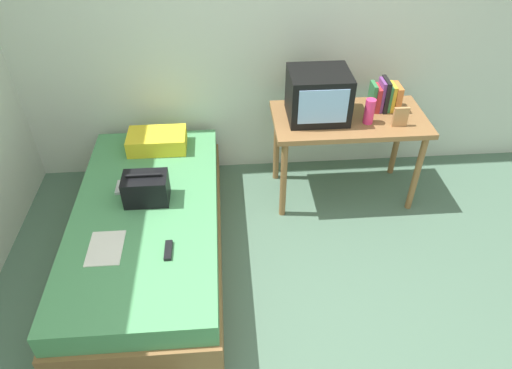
{
  "coord_description": "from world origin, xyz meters",
  "views": [
    {
      "loc": [
        -0.32,
        -1.49,
        2.52
      ],
      "look_at": [
        -0.12,
        1.02,
        0.51
      ],
      "focal_mm": 32.5,
      "sensor_mm": 36.0,
      "label": 1
    }
  ],
  "objects": [
    {
      "name": "desk",
      "position": [
        0.62,
        1.5,
        0.64
      ],
      "size": [
        1.16,
        0.6,
        0.73
      ],
      "color": "olive",
      "rests_on": "ground"
    },
    {
      "name": "bed",
      "position": [
        -0.89,
        0.9,
        0.22
      ],
      "size": [
        1.0,
        2.0,
        0.44
      ],
      "color": "olive",
      "rests_on": "ground"
    },
    {
      "name": "water_bottle",
      "position": [
        0.74,
        1.41,
        0.83
      ],
      "size": [
        0.07,
        0.07,
        0.19
      ],
      "primitive_type": "cylinder",
      "color": "#E53372",
      "rests_on": "desk"
    },
    {
      "name": "tv",
      "position": [
        0.37,
        1.52,
        0.91
      ],
      "size": [
        0.44,
        0.39,
        0.36
      ],
      "color": "black",
      "rests_on": "desk"
    },
    {
      "name": "ground_plane",
      "position": [
        0.0,
        0.0,
        0.0
      ],
      "size": [
        8.0,
        8.0,
        0.0
      ],
      "primitive_type": "plane",
      "color": "#4C6B56"
    },
    {
      "name": "magazine",
      "position": [
        -1.09,
        0.54,
        0.44
      ],
      "size": [
        0.21,
        0.29,
        0.01
      ],
      "primitive_type": "cube",
      "color": "white",
      "rests_on": "bed"
    },
    {
      "name": "picture_frame",
      "position": [
        0.95,
        1.34,
        0.81
      ],
      "size": [
        0.11,
        0.02,
        0.15
      ],
      "primitive_type": "cube",
      "color": "#B27F4C",
      "rests_on": "desk"
    },
    {
      "name": "remote_dark",
      "position": [
        -0.7,
        0.49,
        0.45
      ],
      "size": [
        0.04,
        0.16,
        0.02
      ],
      "primitive_type": "cube",
      "color": "black",
      "rests_on": "bed"
    },
    {
      "name": "pillow",
      "position": [
        -0.86,
        1.63,
        0.51
      ],
      "size": [
        0.45,
        0.28,
        0.13
      ],
      "primitive_type": "cube",
      "color": "yellow",
      "rests_on": "bed"
    },
    {
      "name": "wall_back",
      "position": [
        0.0,
        2.0,
        1.3
      ],
      "size": [
        5.2,
        0.1,
        2.6
      ],
      "primitive_type": "cube",
      "color": "silver",
      "rests_on": "ground"
    },
    {
      "name": "remote_silver",
      "position": [
        -1.09,
        1.13,
        0.45
      ],
      "size": [
        0.04,
        0.14,
        0.02
      ],
      "primitive_type": "cube",
      "color": "#B7B7BC",
      "rests_on": "bed"
    },
    {
      "name": "book_row",
      "position": [
        0.91,
        1.6,
        0.84
      ],
      "size": [
        0.22,
        0.17,
        0.25
      ],
      "color": "#337F47",
      "rests_on": "desk"
    },
    {
      "name": "handbag",
      "position": [
        -0.88,
        0.99,
        0.54
      ],
      "size": [
        0.3,
        0.2,
        0.23
      ],
      "color": "black",
      "rests_on": "bed"
    }
  ]
}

